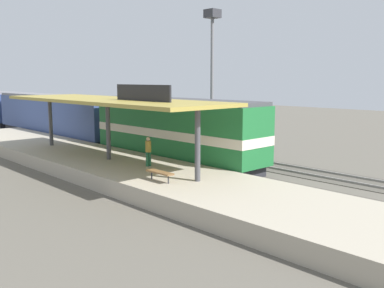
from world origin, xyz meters
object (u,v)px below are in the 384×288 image
(person_waiting, at_px, (148,150))
(passenger_carriage_front, at_px, (54,116))
(platform_bench, at_px, (160,173))
(light_mast, at_px, (212,50))
(locomotive, at_px, (174,131))

(person_waiting, bearing_deg, passenger_carriage_front, 78.59)
(platform_bench, xyz_separation_m, light_mast, (13.80, 9.72, 7.05))
(platform_bench, distance_m, person_waiting, 3.86)
(platform_bench, relative_size, locomotive, 0.12)
(passenger_carriage_front, xyz_separation_m, light_mast, (7.80, -14.04, 6.08))
(platform_bench, distance_m, passenger_carriage_front, 24.52)
(passenger_carriage_front, height_order, light_mast, light_mast)
(platform_bench, xyz_separation_m, person_waiting, (1.88, 3.33, 0.51))
(platform_bench, xyz_separation_m, locomotive, (6.00, 5.76, 1.07))
(light_mast, bearing_deg, passenger_carriage_front, 119.05)
(person_waiting, bearing_deg, locomotive, 30.46)
(locomotive, height_order, light_mast, light_mast)
(locomotive, distance_m, light_mast, 10.60)
(passenger_carriage_front, xyz_separation_m, person_waiting, (-4.12, -20.42, -0.46))
(light_mast, distance_m, person_waiting, 15.03)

